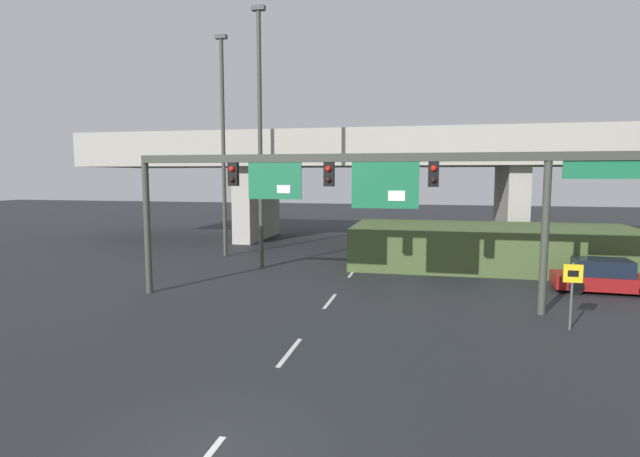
{
  "coord_description": "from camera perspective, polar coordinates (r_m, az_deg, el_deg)",
  "views": [
    {
      "loc": [
        3.84,
        -8.12,
        5.11
      ],
      "look_at": [
        0.0,
        9.48,
        3.18
      ],
      "focal_mm": 28.0,
      "sensor_mm": 36.0,
      "label": 1
    }
  ],
  "objects": [
    {
      "name": "overpass_bridge",
      "position": [
        38.2,
        6.6,
        7.52
      ],
      "size": [
        45.26,
        9.33,
        8.29
      ],
      "color": "#A39E93",
      "rests_on": "ground"
    },
    {
      "name": "grass_embankment",
      "position": [
        29.38,
        18.94,
        -1.98
      ],
      "size": [
        15.2,
        6.48,
        2.28
      ],
      "color": "#42562D",
      "rests_on": "ground"
    },
    {
      "name": "speed_limit_sign",
      "position": [
        18.43,
        26.87,
        -5.92
      ],
      "size": [
        0.6,
        0.11,
        2.26
      ],
      "color": "#4C4C4C",
      "rests_on": "ground"
    },
    {
      "name": "ground_plane",
      "position": [
        10.33,
        -12.33,
        -23.67
      ],
      "size": [
        160.0,
        160.0,
        0.0
      ],
      "primitive_type": "plane",
      "color": "black"
    },
    {
      "name": "lane_markings",
      "position": [
        23.4,
        2.58,
        -6.49
      ],
      "size": [
        0.14,
        32.49,
        0.01
      ],
      "color": "silver",
      "rests_on": "ground"
    },
    {
      "name": "signal_gantry",
      "position": [
        19.43,
        4.51,
        5.5
      ],
      "size": [
        19.52,
        0.44,
        5.94
      ],
      "color": "#383D33",
      "rests_on": "ground"
    },
    {
      "name": "highway_light_pole_near",
      "position": [
        27.56,
        -6.87,
        10.76
      ],
      "size": [
        0.7,
        0.36,
        13.96
      ],
      "color": "#383D33",
      "rests_on": "ground"
    },
    {
      "name": "parked_sedan_near_right",
      "position": [
        25.22,
        29.75,
        -4.83
      ],
      "size": [
        4.38,
        2.01,
        1.45
      ],
      "rotation": [
        0.0,
        0.0,
        -0.06
      ],
      "color": "maroon",
      "rests_on": "ground"
    },
    {
      "name": "highway_light_pole_far",
      "position": [
        31.86,
        -11.0,
        9.7
      ],
      "size": [
        0.7,
        0.36,
        13.56
      ],
      "color": "#383D33",
      "rests_on": "ground"
    }
  ]
}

